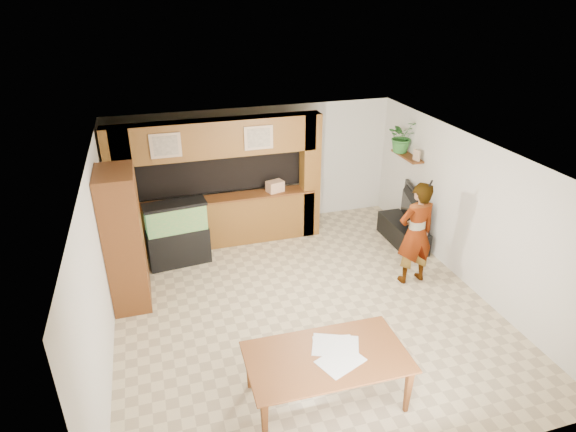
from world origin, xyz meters
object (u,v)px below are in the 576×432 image
object	(u,v)px
aquarium	(178,234)
television	(406,207)
pantry_cabinet	(124,240)
dining_table	(327,380)
person	(416,233)

from	to	relation	value
aquarium	television	xyz separation A→B (m)	(4.47, -0.51, 0.20)
aquarium	television	world-z (taller)	aquarium
pantry_cabinet	television	xyz separation A→B (m)	(5.35, 0.49, -0.35)
television	dining_table	bearing A→B (deg)	155.25
person	dining_table	world-z (taller)	person
aquarium	person	size ratio (longest dim) A/B	0.66
aquarium	person	world-z (taller)	person
television	dining_table	xyz separation A→B (m)	(-3.00, -3.49, -0.46)
television	person	bearing A→B (deg)	172.99
pantry_cabinet	person	world-z (taller)	pantry_cabinet
pantry_cabinet	television	distance (m)	5.38
pantry_cabinet	aquarium	xyz separation A→B (m)	(0.88, 1.00, -0.55)
pantry_cabinet	television	world-z (taller)	pantry_cabinet
aquarium	dining_table	distance (m)	4.27
aquarium	dining_table	bearing A→B (deg)	-75.74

